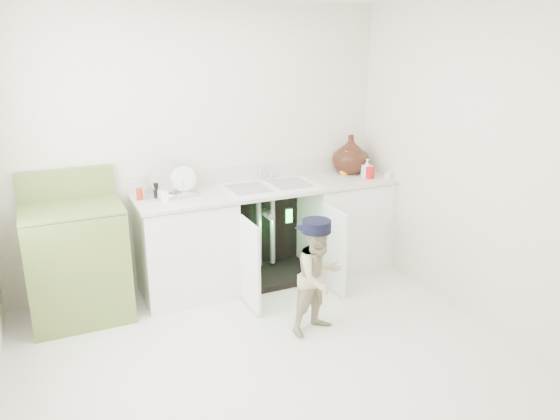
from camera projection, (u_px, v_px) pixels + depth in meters
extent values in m
plane|color=beige|center=(267.00, 354.00, 3.97)|extent=(3.50, 3.50, 0.00)
cube|color=silver|center=(200.00, 148.00, 4.88)|extent=(3.50, 2.50, 0.02)
cube|color=silver|center=(407.00, 276.00, 2.29)|extent=(3.50, 2.50, 0.02)
cube|color=silver|center=(470.00, 164.00, 4.28)|extent=(2.50, 3.00, 0.02)
cube|color=white|center=(186.00, 248.00, 4.78)|extent=(0.80, 0.60, 0.86)
cube|color=white|center=(344.00, 223.00, 5.41)|extent=(0.80, 0.60, 0.86)
cube|color=black|center=(259.00, 226.00, 5.33)|extent=(0.80, 0.06, 0.86)
cube|color=black|center=(270.00, 274.00, 5.22)|extent=(0.80, 0.60, 0.06)
cylinder|color=gray|center=(259.00, 231.00, 5.15)|extent=(0.05, 0.05, 0.70)
cylinder|color=gray|center=(273.00, 229.00, 5.20)|extent=(0.05, 0.05, 0.70)
cylinder|color=gray|center=(268.00, 214.00, 5.08)|extent=(0.07, 0.18, 0.07)
cube|color=white|center=(250.00, 265.00, 4.51)|extent=(0.03, 0.40, 0.76)
cube|color=white|center=(334.00, 250.00, 4.83)|extent=(0.02, 0.40, 0.76)
cube|color=beige|center=(270.00, 188.00, 4.95)|extent=(2.44, 0.64, 0.03)
cube|color=beige|center=(257.00, 172.00, 5.18)|extent=(2.44, 0.02, 0.15)
cube|color=white|center=(270.00, 187.00, 4.95)|extent=(0.85, 0.55, 0.02)
cube|color=gray|center=(249.00, 189.00, 4.87)|extent=(0.34, 0.40, 0.01)
cube|color=gray|center=(290.00, 184.00, 5.03)|extent=(0.34, 0.40, 0.01)
cylinder|color=silver|center=(260.00, 172.00, 5.11)|extent=(0.03, 0.03, 0.17)
cylinder|color=silver|center=(263.00, 165.00, 5.04)|extent=(0.02, 0.14, 0.02)
cylinder|color=silver|center=(271.00, 176.00, 5.17)|extent=(0.04, 0.04, 0.06)
cylinder|color=white|center=(390.00, 217.00, 5.24)|extent=(0.01, 0.01, 0.70)
cube|color=white|center=(387.00, 176.00, 5.20)|extent=(0.04, 0.02, 0.06)
cube|color=silver|center=(171.00, 194.00, 4.70)|extent=(0.45, 0.30, 0.02)
cylinder|color=silver|center=(165.00, 185.00, 4.68)|extent=(0.28, 0.10, 0.27)
cylinder|color=white|center=(184.00, 184.00, 4.73)|extent=(0.22, 0.06, 0.22)
cylinder|color=silver|center=(152.00, 190.00, 4.52)|extent=(0.01, 0.01, 0.13)
cylinder|color=silver|center=(162.00, 189.00, 4.55)|extent=(0.01, 0.01, 0.13)
cylinder|color=silver|center=(173.00, 188.00, 4.59)|extent=(0.01, 0.01, 0.13)
cylinder|color=silver|center=(183.00, 187.00, 4.63)|extent=(0.01, 0.01, 0.13)
cylinder|color=silver|center=(194.00, 186.00, 4.66)|extent=(0.01, 0.01, 0.13)
imported|color=#4C2A15|center=(350.00, 154.00, 5.38)|extent=(0.36, 0.36, 0.38)
imported|color=orange|center=(344.00, 163.00, 5.33)|extent=(0.09, 0.10, 0.25)
imported|color=white|center=(367.00, 168.00, 5.27)|extent=(0.08, 0.08, 0.18)
cylinder|color=red|center=(370.00, 173.00, 5.23)|extent=(0.08, 0.08, 0.11)
cylinder|color=red|center=(139.00, 194.00, 4.55)|extent=(0.05, 0.05, 0.10)
cylinder|color=#C6C091|center=(161.00, 195.00, 4.54)|extent=(0.06, 0.06, 0.08)
cylinder|color=black|center=(156.00, 190.00, 4.64)|extent=(0.04, 0.04, 0.12)
cube|color=white|center=(165.00, 198.00, 4.46)|extent=(0.05, 0.05, 0.09)
cube|color=olive|center=(77.00, 264.00, 4.38)|extent=(0.76, 0.65, 0.92)
cube|color=olive|center=(70.00, 207.00, 4.24)|extent=(0.76, 0.65, 0.02)
cube|color=olive|center=(66.00, 183.00, 4.45)|extent=(0.76, 0.06, 0.24)
cylinder|color=black|center=(45.00, 217.00, 4.03)|extent=(0.17, 0.17, 0.02)
cylinder|color=silver|center=(45.00, 216.00, 4.02)|extent=(0.20, 0.20, 0.01)
cylinder|color=black|center=(43.00, 206.00, 4.30)|extent=(0.17, 0.17, 0.02)
cylinder|color=silver|center=(43.00, 204.00, 4.30)|extent=(0.20, 0.20, 0.01)
cylinder|color=black|center=(99.00, 211.00, 4.18)|extent=(0.17, 0.17, 0.02)
cylinder|color=silver|center=(98.00, 209.00, 4.18)|extent=(0.20, 0.20, 0.01)
cylinder|color=black|center=(94.00, 200.00, 4.46)|extent=(0.17, 0.17, 0.02)
cylinder|color=silver|center=(93.00, 198.00, 4.45)|extent=(0.20, 0.20, 0.01)
imported|color=tan|center=(319.00, 278.00, 4.16)|extent=(0.50, 0.43, 0.90)
cylinder|color=black|center=(320.00, 226.00, 4.03)|extent=(0.27, 0.27, 0.09)
cube|color=black|center=(311.00, 227.00, 4.12)|extent=(0.19, 0.13, 0.01)
cube|color=black|center=(289.00, 216.00, 4.72)|extent=(0.07, 0.01, 0.14)
cube|color=#26F23F|center=(289.00, 216.00, 4.72)|extent=(0.06, 0.00, 0.12)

